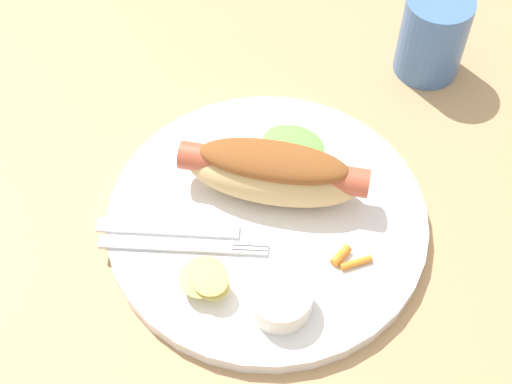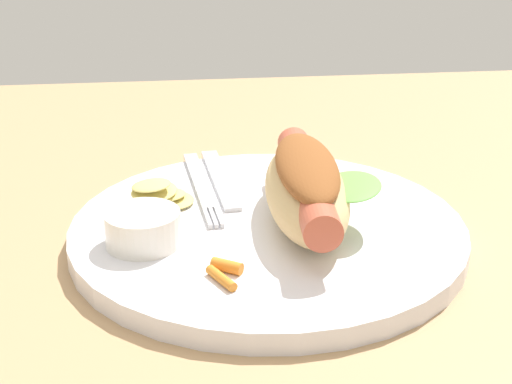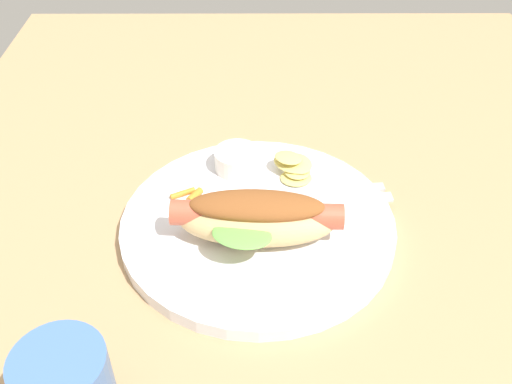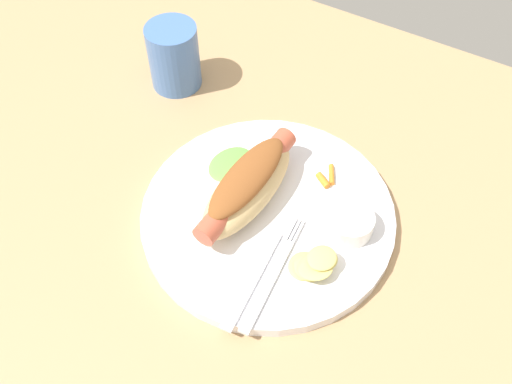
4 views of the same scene
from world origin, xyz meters
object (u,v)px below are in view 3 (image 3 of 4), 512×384
(hot_dog, at_px, (256,217))
(sauce_ramekin, at_px, (237,160))
(fork, at_px, (321,191))
(carrot_garnish, at_px, (189,194))
(plate, at_px, (258,225))
(knife, at_px, (335,200))
(chips_pile, at_px, (294,167))

(hot_dog, xyz_separation_m, sauce_ramekin, (0.12, 0.02, -0.02))
(fork, xyz_separation_m, carrot_garnish, (-0.01, 0.15, 0.00))
(plate, bearing_deg, knife, -71.07)
(hot_dog, relative_size, sauce_ramekin, 3.27)
(carrot_garnish, bearing_deg, plate, -116.48)
(fork, bearing_deg, sauce_ramekin, -30.63)
(sauce_ramekin, xyz_separation_m, chips_pile, (-0.01, -0.07, -0.00))
(plate, height_order, knife, knife)
(hot_dog, distance_m, knife, 0.11)
(plate, relative_size, knife, 2.29)
(sauce_ramekin, bearing_deg, carrot_garnish, 135.36)
(hot_dog, bearing_deg, knife, -143.83)
(sauce_ramekin, distance_m, knife, 0.13)
(fork, distance_m, knife, 0.02)
(fork, height_order, chips_pile, chips_pile)
(plate, bearing_deg, chips_pile, -28.22)
(sauce_ramekin, bearing_deg, fork, -115.22)
(sauce_ramekin, height_order, carrot_garnish, sauce_ramekin)
(plate, relative_size, chips_pile, 5.08)
(plate, relative_size, hot_dog, 1.69)
(chips_pile, relative_size, carrot_garnish, 1.55)
(plate, xyz_separation_m, carrot_garnish, (0.04, 0.08, 0.01))
(plate, xyz_separation_m, fork, (0.05, -0.07, 0.01))
(hot_dog, height_order, fork, hot_dog)
(plate, bearing_deg, fork, -57.49)
(carrot_garnish, bearing_deg, sauce_ramekin, -44.64)
(hot_dog, bearing_deg, carrot_garnish, -39.16)
(chips_pile, xyz_separation_m, carrot_garnish, (-0.04, 0.12, -0.01))
(knife, height_order, carrot_garnish, carrot_garnish)
(hot_dog, bearing_deg, fork, -132.04)
(fork, bearing_deg, plate, 27.10)
(chips_pile, bearing_deg, knife, -139.12)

